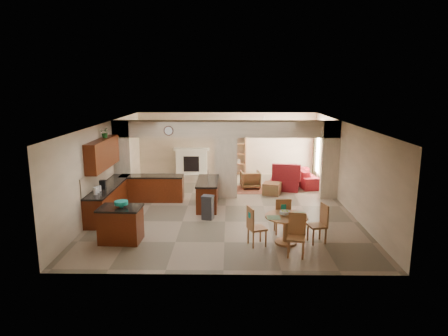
{
  "coord_description": "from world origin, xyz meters",
  "views": [
    {
      "loc": [
        0.12,
        -12.97,
        4.04
      ],
      "look_at": [
        -0.06,
        0.3,
        1.24
      ],
      "focal_mm": 32.0,
      "sensor_mm": 36.0,
      "label": 1
    }
  ],
  "objects_px": {
    "dining_table": "(286,225)",
    "armchair": "(250,180)",
    "kitchen_island": "(121,224)",
    "sofa": "(306,176)"
  },
  "relations": [
    {
      "from": "kitchen_island",
      "to": "armchair",
      "type": "xyz_separation_m",
      "value": [
        3.65,
        5.55,
        -0.13
      ]
    },
    {
      "from": "kitchen_island",
      "to": "armchair",
      "type": "height_order",
      "value": "kitchen_island"
    },
    {
      "from": "dining_table",
      "to": "armchair",
      "type": "distance_m",
      "value": 5.66
    },
    {
      "from": "kitchen_island",
      "to": "dining_table",
      "type": "bearing_deg",
      "value": 1.8
    },
    {
      "from": "kitchen_island",
      "to": "sofa",
      "type": "distance_m",
      "value": 8.66
    },
    {
      "from": "kitchen_island",
      "to": "sofa",
      "type": "height_order",
      "value": "kitchen_island"
    },
    {
      "from": "dining_table",
      "to": "sofa",
      "type": "bearing_deg",
      "value": 74.84
    },
    {
      "from": "kitchen_island",
      "to": "armchair",
      "type": "distance_m",
      "value": 6.65
    },
    {
      "from": "sofa",
      "to": "armchair",
      "type": "height_order",
      "value": "sofa"
    },
    {
      "from": "dining_table",
      "to": "sofa",
      "type": "height_order",
      "value": "dining_table"
    }
  ]
}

